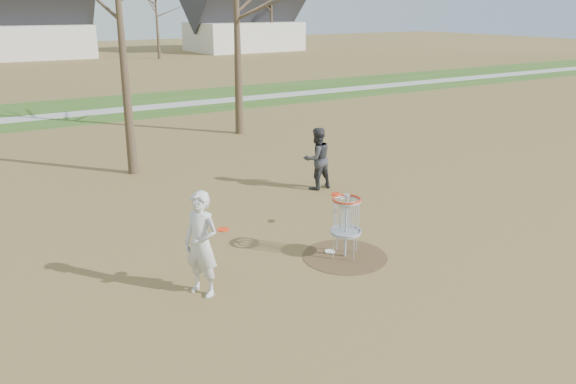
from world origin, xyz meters
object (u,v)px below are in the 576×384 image
object	(u,v)px
disc_grounded	(330,251)
disc_golf_basket	(346,216)
player_standing	(201,244)
player_throwing	(317,159)

from	to	relation	value
disc_grounded	disc_golf_basket	world-z (taller)	disc_golf_basket
disc_grounded	disc_golf_basket	size ratio (longest dim) A/B	0.16
disc_golf_basket	player_standing	bearing A→B (deg)	178.76
player_throwing	player_standing	bearing A→B (deg)	36.28
player_standing	player_throwing	bearing A→B (deg)	100.66
player_standing	disc_golf_basket	distance (m)	3.19
disc_grounded	player_standing	bearing A→B (deg)	-174.92
player_standing	disc_grounded	bearing A→B (deg)	67.77
player_standing	disc_golf_basket	bearing A→B (deg)	61.44
player_throwing	disc_grounded	xyz separation A→B (m)	(-2.24, -3.85, -0.88)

